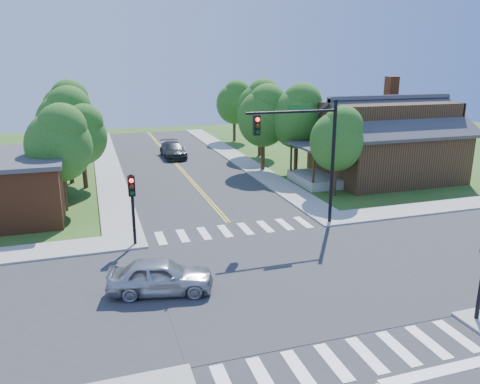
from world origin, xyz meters
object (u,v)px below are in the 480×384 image
object	(u,v)px
house_ne	(386,137)
car_silver	(161,277)
signal_mast_ne	(306,144)
signal_pole_nw	(132,197)
car_dgrey	(173,150)

from	to	relation	value
house_ne	car_silver	bearing A→B (deg)	-145.08
signal_mast_ne	signal_pole_nw	bearing A→B (deg)	-179.93
car_silver	car_dgrey	distance (m)	27.92
house_ne	car_dgrey	world-z (taller)	house_ne
signal_mast_ne	house_ne	world-z (taller)	signal_mast_ne
signal_pole_nw	car_dgrey	xyz separation A→B (m)	(5.86, 21.95, -1.92)
signal_pole_nw	car_dgrey	size ratio (longest dim) A/B	0.74
signal_pole_nw	house_ne	size ratio (longest dim) A/B	0.29
house_ne	car_silver	world-z (taller)	house_ne
car_dgrey	signal_mast_ne	bearing A→B (deg)	-80.80
signal_pole_nw	signal_mast_ne	bearing A→B (deg)	0.07
signal_pole_nw	car_dgrey	world-z (taller)	signal_pole_nw
house_ne	car_dgrey	size ratio (longest dim) A/B	2.55
signal_mast_ne	car_silver	xyz separation A→B (m)	(-9.01, -5.46, -4.12)
signal_mast_ne	house_ne	distance (m)	14.23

